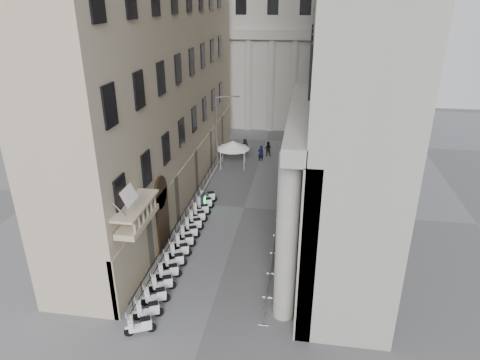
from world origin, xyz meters
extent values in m
cube|color=#B2AFA8|center=(0.00, 48.00, 15.00)|extent=(22.00, 10.00, 30.00)
cylinder|color=white|center=(-3.76, 27.50, 0.97)|extent=(0.06, 0.06, 1.95)
cylinder|color=white|center=(-1.28, 27.50, 0.97)|extent=(0.06, 0.06, 1.95)
cylinder|color=white|center=(-3.76, 29.97, 0.97)|extent=(0.06, 0.06, 1.95)
cylinder|color=white|center=(-1.28, 29.97, 0.97)|extent=(0.06, 0.06, 1.95)
cube|color=white|center=(-2.52, 28.73, 1.99)|extent=(2.65, 2.65, 0.11)
cone|color=white|center=(-2.52, 28.73, 2.43)|extent=(3.54, 3.54, 0.88)
cylinder|color=gray|center=(-4.20, 27.92, 3.85)|extent=(0.16, 0.16, 7.70)
cylinder|color=gray|center=(-3.15, 28.41, 7.70)|extent=(2.15, 1.08, 0.12)
cube|color=gray|center=(-2.19, 28.85, 7.65)|extent=(0.53, 0.39, 0.14)
cube|color=black|center=(-3.30, 17.68, 0.87)|extent=(0.25, 0.82, 1.74)
cube|color=#19E54C|center=(-3.16, 17.69, 1.07)|extent=(0.03, 0.63, 0.97)
imported|color=black|center=(0.13, 30.91, 0.90)|extent=(0.78, 0.67, 1.80)
imported|color=black|center=(0.75, 32.74, 0.86)|extent=(0.84, 0.66, 1.73)
imported|color=black|center=(-2.00, 33.33, 0.86)|extent=(1.01, 0.92, 1.73)
camera|label=1|loc=(4.85, -13.96, 17.10)|focal=32.00mm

